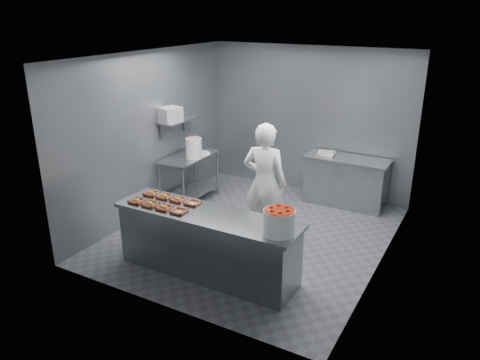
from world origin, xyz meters
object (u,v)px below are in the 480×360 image
Objects in this scene: tray_5 at (165,196)px; service_counter at (207,244)px; tray_1 at (150,204)px; glaze_bucket at (194,148)px; tray_4 at (151,193)px; strawberry_tub at (279,221)px; tray_0 at (137,201)px; tray_7 at (193,203)px; back_counter at (345,181)px; appliance at (170,115)px; worker at (265,183)px; prep_table at (189,172)px; tray_3 at (179,211)px; tray_2 at (164,207)px; tray_6 at (178,199)px.

service_counter is at bearing -11.05° from tray_5.
tray_1 is 0.43× the size of glaze_bucket.
strawberry_tub reaches higher than tray_4.
service_counter is 1.16m from tray_0.
tray_0 is 0.79m from tray_7.
appliance reaches higher than back_counter.
service_counter is 13.88× the size of tray_4.
tray_5 is 0.54× the size of appliance.
tray_7 is at bearing 170.54° from strawberry_tub.
worker is 4.87× the size of strawberry_tub.
appliance is at bearing -122.20° from prep_table.
tray_0 is at bearing 180.00° from tray_1.
tray_0 is 2.13m from strawberry_tub.
strawberry_tub reaches higher than tray_5.
tray_5 is at bearing 52.88° from tray_0.
worker reaches higher than prep_table.
tray_0 is at bearing -180.00° from tray_3.
tray_1 is at bearing -52.88° from tray_4.
worker is (-0.69, -1.96, 0.48)m from back_counter.
tray_1 is 0.49× the size of strawberry_tub.
tray_0 is 0.72m from tray_3.
tray_5 is at bearing 146.71° from tray_3.
glaze_bucket is at bearing 102.43° from tray_0.
tray_0 is at bearing 180.00° from tray_2.
back_counter is 3.39m from strawberry_tub.
appliance is (-0.77, 1.52, 0.77)m from tray_4.
tray_4 is (0.60, -1.79, 0.33)m from prep_table.
tray_5 and tray_6 have the same top height.
strawberry_tub is at bearing 3.39° from tray_3.
back_counter is 3.38m from appliance.
tray_7 is 1.43m from strawberry_tub.
tray_4 is at bearing 146.55° from tray_2.
prep_table is 6.40× the size of tray_6.
service_counter is at bearing 8.57° from tray_0.
tray_3 is 0.79m from tray_4.
back_counter is 3.36m from tray_7.
prep_table is at bearing 143.38° from strawberry_tub.
tray_2 is 1.00× the size of tray_7.
tray_7 is (0.24, 0.32, -0.00)m from tray_2.
prep_table is at bearing -25.69° from worker.
tray_5 is 0.10× the size of worker.
tray_0 and tray_2 have the same top height.
tray_4 is (-1.05, 0.16, 0.47)m from service_counter.
tray_4 is 0.43× the size of glaze_bucket.
worker is (0.21, 1.29, 0.48)m from service_counter.
strawberry_tub is at bearing -7.06° from tray_5.
worker reaches higher than back_counter.
tray_5 reaches higher than back_counter.
prep_table is at bearing 108.45° from tray_4.
prep_table is 1.92m from tray_4.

